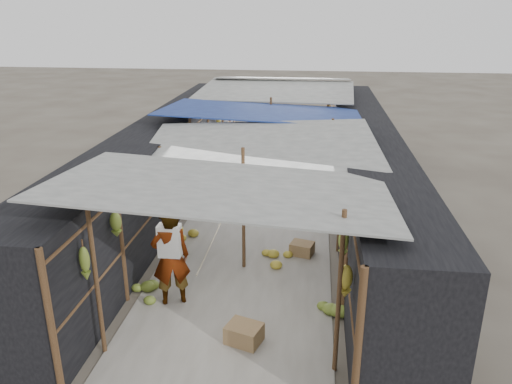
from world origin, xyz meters
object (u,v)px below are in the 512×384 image
at_px(black_basin, 323,178).
at_px(shopper_blue, 268,159).
at_px(crate_near, 244,334).
at_px(vendor_elderly, 171,257).
at_px(vendor_seated, 297,158).

height_order(black_basin, shopper_blue, shopper_blue).
distance_m(crate_near, black_basin, 8.58).
bearing_deg(black_basin, vendor_elderly, -110.63).
xyz_separation_m(black_basin, vendor_elderly, (-2.81, -7.45, 0.84)).
relative_size(crate_near, vendor_elderly, 0.29).
bearing_deg(vendor_seated, crate_near, 6.27).
relative_size(crate_near, black_basin, 0.96).
distance_m(crate_near, vendor_elderly, 1.94).
height_order(black_basin, vendor_seated, vendor_seated).
bearing_deg(shopper_blue, vendor_elderly, -134.10).
xyz_separation_m(crate_near, vendor_elderly, (-1.47, 1.02, 0.77)).
bearing_deg(crate_near, vendor_seated, 105.93).
bearing_deg(crate_near, black_basin, 99.69).
bearing_deg(vendor_seated, black_basin, 48.95).
distance_m(black_basin, vendor_seated, 1.42).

